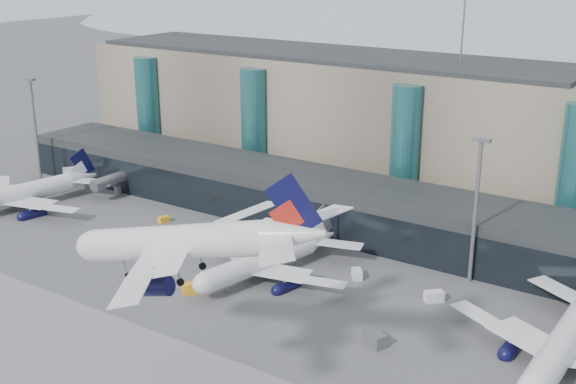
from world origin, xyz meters
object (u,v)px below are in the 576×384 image
object	(u,v)px
veh_h	(192,288)
veh_g	(357,274)
jet_parked_right	(571,326)
lightmast_left	(35,124)
lightmast_mid	(476,203)
veh_d	(434,296)
jet_parked_mid	(275,251)
veh_b	(164,219)
jet_parked_left	(31,186)
veh_a	(114,248)
veh_f	(18,190)
hero_jet	(200,234)
veh_c	(375,338)

from	to	relation	value
veh_h	veh_g	bearing A→B (deg)	-6.75
jet_parked_right	veh_g	world-z (taller)	jet_parked_right
lightmast_left	lightmast_mid	world-z (taller)	same
veh_d	jet_parked_mid	bearing A→B (deg)	145.93
lightmast_left	veh_b	xyz separation A→B (m)	(46.02, -5.08, -13.77)
jet_parked_left	veh_a	distance (m)	36.21
lightmast_mid	veh_f	bearing A→B (deg)	-172.62
hero_jet	jet_parked_mid	xyz separation A→B (m)	(-15.42, 37.51, -19.13)
jet_parked_left	lightmast_left	bearing A→B (deg)	57.38
jet_parked_mid	veh_c	bearing A→B (deg)	-102.87
hero_jet	veh_b	world-z (taller)	hero_jet
hero_jet	veh_b	bearing A→B (deg)	128.77
jet_parked_right	veh_f	size ratio (longest dim) A/B	9.51
jet_parked_mid	veh_g	xyz separation A→B (m)	(13.29, 5.88, -3.38)
veh_b	veh_h	size ratio (longest dim) A/B	0.69
lightmast_mid	jet_parked_right	xyz separation A→B (m)	(20.04, -15.50, -9.90)
jet_parked_left	jet_parked_right	size ratio (longest dim) A/B	1.01
lightmast_mid	veh_b	size ratio (longest dim) A/B	11.47
veh_b	veh_d	size ratio (longest dim) A/B	0.72
veh_a	veh_d	size ratio (longest dim) A/B	0.91
veh_a	hero_jet	bearing A→B (deg)	-21.64
veh_b	veh_d	xyz separation A→B (m)	(61.81, -2.45, 0.24)
jet_parked_mid	veh_h	xyz separation A→B (m)	(-7.07, -14.36, -3.28)
veh_b	veh_d	world-z (taller)	veh_d
jet_parked_left	veh_d	bearing A→B (deg)	-75.68
veh_f	veh_g	xyz separation A→B (m)	(88.01, 3.81, -0.29)
veh_a	lightmast_left	bearing A→B (deg)	165.41
veh_d	veh_h	xyz separation A→B (m)	(-35.05, -19.47, 0.01)
veh_f	veh_d	bearing A→B (deg)	-111.40
veh_b	veh_g	xyz separation A→B (m)	(47.11, -1.68, 0.16)
lightmast_left	lightmast_mid	size ratio (longest dim) A/B	1.00
jet_parked_right	veh_d	world-z (taller)	jet_parked_right
lightmast_left	veh_b	world-z (taller)	lightmast_left
lightmast_left	jet_parked_mid	bearing A→B (deg)	-9.00
veh_c	veh_g	world-z (taller)	veh_c
veh_b	veh_c	size ratio (longest dim) A/B	0.62
lightmast_mid	jet_parked_right	distance (m)	27.20
hero_jet	veh_a	xyz separation A→B (m)	(-46.27, 28.11, -22.53)
jet_parked_right	veh_h	bearing A→B (deg)	105.50
veh_g	hero_jet	bearing A→B (deg)	-34.88
lightmast_left	jet_parked_mid	world-z (taller)	lightmast_left
veh_b	veh_c	bearing A→B (deg)	-92.25
veh_a	jet_parked_left	bearing A→B (deg)	175.59
jet_parked_left	veh_a	world-z (taller)	jet_parked_left
lightmast_mid	veh_g	xyz separation A→B (m)	(-16.87, -9.77, -13.62)
veh_c	hero_jet	bearing A→B (deg)	-85.67
veh_g	veh_a	bearing A→B (deg)	-108.59
jet_parked_mid	veh_c	distance (m)	29.12
jet_parked_right	veh_h	distance (m)	59.18
jet_parked_left	veh_b	distance (m)	33.22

